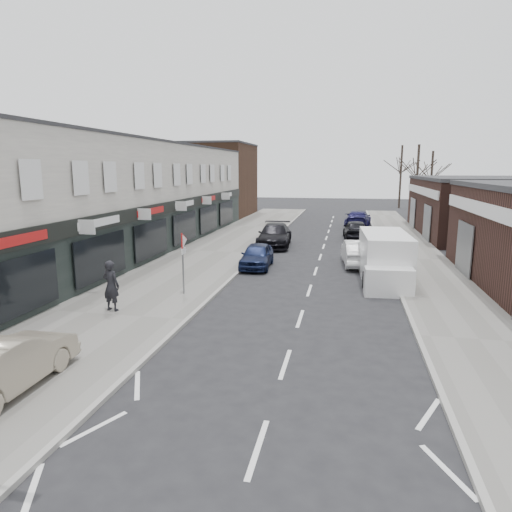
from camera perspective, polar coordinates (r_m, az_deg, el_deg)
The scene contains 17 objects.
pavement_left at distance 29.58m, azimuth -5.13°, elevation 0.47°, with size 5.50×64.00×0.12m, color slate.
pavement_right at distance 28.70m, azimuth 19.56°, elevation -0.44°, with size 3.50×64.00×0.12m, color slate.
shop_terrace_left at distance 29.57m, azimuth -19.40°, elevation 6.72°, with size 8.00×41.00×7.10m, color silver.
brick_block_far at distance 53.09m, azimuth -5.18°, elevation 9.34°, with size 8.00×10.00×8.00m, color #482E1F.
right_unit_far at distance 41.49m, azimuth 26.75°, elevation 5.39°, with size 10.00×16.00×4.50m, color #341D17.
tree_far_a at distance 54.67m, azimuth 19.20°, elevation 4.63°, with size 3.60×3.60×8.00m, color #382D26, non-canonical shape.
tree_far_b at distance 60.95m, azimuth 20.79°, elevation 5.11°, with size 3.60×3.60×7.50m, color #382D26, non-canonical shape.
tree_far_c at distance 66.48m, azimuth 17.41°, elevation 5.74°, with size 3.60×3.60×8.50m, color #382D26, non-canonical shape.
warning_sign at distance 19.37m, azimuth -9.07°, elevation 1.29°, with size 0.12×0.80×2.70m.
white_van at distance 22.89m, azimuth 15.79°, elevation -0.32°, with size 2.33×6.05×2.32m.
sedan_on_pavement at distance 12.69m, azimuth -28.95°, elevation -11.68°, with size 1.45×4.16×1.37m, color #A09580.
pedestrian at distance 17.90m, azimuth -17.67°, elevation -3.54°, with size 0.70×0.46×1.92m, color black.
parked_car_left_a at distance 25.12m, azimuth 0.11°, elevation 0.06°, with size 1.58×3.92×1.33m, color #131C3C.
parked_car_left_b at distance 32.00m, azimuth 2.34°, elevation 2.61°, with size 2.20×5.41×1.57m, color black.
parked_car_right_a at distance 26.31m, azimuth 12.59°, elevation 0.43°, with size 1.54×4.42×1.46m, color silver.
parked_car_right_b at distance 36.10m, azimuth 12.32°, elevation 3.25°, with size 1.77×4.39×1.50m, color black.
parked_car_right_c at distance 43.70m, azimuth 12.64°, elevation 4.56°, with size 2.16×5.31×1.54m, color #181644.
Camera 1 is at (1.55, -5.89, 5.38)m, focal length 32.00 mm.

